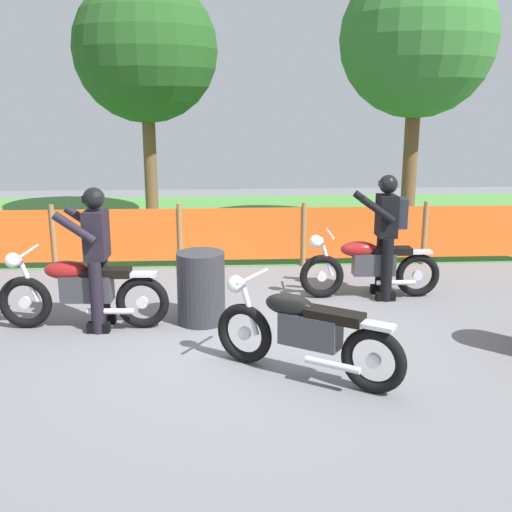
# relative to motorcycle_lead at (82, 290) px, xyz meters

# --- Properties ---
(ground) EXTENTS (24.00, 24.00, 0.02)m
(ground) POSITION_rel_motorcycle_lead_xyz_m (1.99, -0.43, -0.48)
(ground) COLOR slate
(grass_verge) EXTENTS (24.00, 7.44, 0.01)m
(grass_verge) POSITION_rel_motorcycle_lead_xyz_m (1.99, 6.38, -0.46)
(grass_verge) COLOR #4C8C3D
(grass_verge) RESTS_ON ground
(barrier_fence) EXTENTS (10.08, 0.08, 1.05)m
(barrier_fence) POSITION_rel_motorcycle_lead_xyz_m (1.99, 2.66, 0.07)
(barrier_fence) COLOR olive
(barrier_fence) RESTS_ON ground
(tree_leftmost) EXTENTS (3.02, 3.02, 5.17)m
(tree_leftmost) POSITION_rel_motorcycle_lead_xyz_m (0.12, 6.61, 3.18)
(tree_leftmost) COLOR brown
(tree_leftmost) RESTS_ON ground
(tree_near_left) EXTENTS (2.90, 2.90, 5.20)m
(tree_near_left) POSITION_rel_motorcycle_lead_xyz_m (5.34, 4.82, 3.26)
(tree_near_left) COLOR brown
(tree_near_left) RESTS_ON ground
(motorcycle_lead) EXTENTS (2.03, 0.60, 0.96)m
(motorcycle_lead) POSITION_rel_motorcycle_lead_xyz_m (0.00, 0.00, 0.00)
(motorcycle_lead) COLOR black
(motorcycle_lead) RESTS_ON ground
(motorcycle_trailing) EXTENTS (1.76, 1.19, 0.96)m
(motorcycle_trailing) POSITION_rel_motorcycle_lead_xyz_m (2.45, -1.47, -0.00)
(motorcycle_trailing) COLOR black
(motorcycle_trailing) RESTS_ON ground
(motorcycle_third) EXTENTS (1.94, 0.57, 0.92)m
(motorcycle_third) POSITION_rel_motorcycle_lead_xyz_m (3.68, 0.97, -0.02)
(motorcycle_third) COLOR black
(motorcycle_third) RESTS_ON ground
(rider_lead) EXTENTS (0.58, 0.57, 1.69)m
(rider_lead) POSITION_rel_motorcycle_lead_xyz_m (0.20, -0.01, 0.45)
(rider_lead) COLOR black
(rider_lead) RESTS_ON ground
(rider_third) EXTENTS (0.68, 0.55, 1.69)m
(rider_third) POSITION_rel_motorcycle_lead_xyz_m (3.89, 0.97, 0.49)
(rider_third) COLOR black
(rider_third) RESTS_ON ground
(spare_drum) EXTENTS (0.58, 0.58, 0.88)m
(spare_drum) POSITION_rel_motorcycle_lead_xyz_m (1.40, 0.11, -0.03)
(spare_drum) COLOR #2D2D33
(spare_drum) RESTS_ON ground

